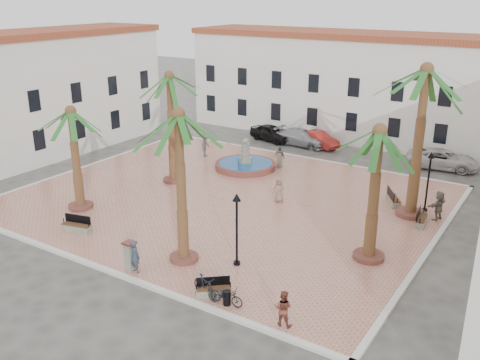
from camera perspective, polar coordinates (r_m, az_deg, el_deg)
The scene contains 36 objects.
ground at distance 35.02m, azimuth -1.38°, elevation -2.17°, with size 120.00×120.00×0.00m, color #56544F.
plaza at distance 34.99m, azimuth -1.38°, elevation -2.06°, with size 26.00×22.00×0.15m, color tan.
kerb_n at distance 44.00m, azimuth 6.69°, elevation 2.41°, with size 26.30×0.30×0.16m, color silver.
kerb_s at distance 27.46m, azimuth -14.53°, elevation -9.11°, with size 26.30×0.30×0.16m, color silver.
kerb_e at distance 30.28m, azimuth 19.60°, elevation -6.85°, with size 0.30×22.30×0.16m, color silver.
kerb_w at distance 43.24m, azimuth -15.80°, elevation 1.47°, with size 0.30×22.30×0.16m, color silver.
building_north at distance 50.99m, azimuth 11.48°, elevation 9.93°, with size 30.40×7.40×9.50m.
building_west at distance 46.67m, azimuth -21.35°, elevation 8.44°, with size 6.40×24.40×10.00m.
fountain at distance 40.70m, azimuth 0.58°, elevation 1.69°, with size 4.61×4.61×2.38m.
palm_nw at distance 36.65m, azimuth -7.52°, elevation 9.70°, with size 4.86×4.86×7.80m.
palm_sw at distance 33.32m, azimuth -17.49°, elevation 5.72°, with size 4.95×4.95×6.47m.
palm_s at distance 25.00m, azimuth -6.52°, elevation 5.18°, with size 4.72×4.72×7.79m.
palm_e at distance 26.02m, azimuth 14.54°, elevation 3.37°, with size 5.18×5.18×7.02m.
palm_ne at distance 31.85m, azimuth 19.12°, elevation 9.39°, with size 5.70×5.70×9.13m.
bench_s at distance 31.52m, azimuth -17.04°, elevation -4.82°, with size 1.82×0.93×0.92m.
bench_se at distance 24.25m, azimuth -2.82°, elevation -11.71°, with size 1.52×1.40×0.84m.
bench_e at distance 32.78m, azimuth 18.75°, elevation -4.08°, with size 0.71×1.71×0.88m.
bench_ne at distance 35.30m, azimuth 16.03°, elevation -2.06°, with size 1.40×1.81×0.95m.
lamppost_s at distance 25.70m, azimuth -0.35°, elevation -3.97°, with size 0.41×0.41×3.77m.
lamppost_e at distance 34.01m, azimuth 19.54°, elevation 0.87°, with size 0.41×0.41×3.79m.
bollard_se at distance 26.51m, azimuth -11.64°, elevation -7.89°, with size 0.56×0.56×1.50m.
bollard_n at distance 40.94m, azimuth 4.25°, elevation 2.25°, with size 0.53×0.53×1.28m.
bollard_e at distance 28.89m, azimuth 13.70°, elevation -5.72°, with size 0.62×0.62×1.45m.
litter_bin at distance 23.55m, azimuth -1.40°, elevation -12.45°, with size 0.34×0.34×0.66m, color black.
cyclist_a at distance 26.28m, azimuth -11.14°, elevation -7.98°, with size 0.60×0.40×1.65m, color #333E51.
bicycle_a at distance 23.52m, azimuth -1.48°, elevation -12.23°, with size 0.56×1.62×0.85m, color black.
cyclist_b at distance 22.13m, azimuth 4.63°, elevation -13.48°, with size 0.75×0.59×1.55m, color brown.
bicycle_b at distance 24.04m, azimuth -3.75°, elevation -11.28°, with size 0.48×1.69×1.01m, color black.
pedestrian_fountain_a at distance 34.20m, azimuth 4.18°, elevation -1.06°, with size 0.78×0.51×1.60m, color #8D7160.
pedestrian_fountain_b at distance 40.98m, azimuth 4.24°, elevation 2.46°, with size 0.93×0.39×1.59m, color #2E3B4F.
pedestrian_north at distance 43.60m, azimuth -3.70°, elevation 3.76°, with size 1.25×0.72×1.94m, color #4C4D51.
pedestrian_east at distance 33.54m, azimuth 20.44°, elevation -2.56°, with size 1.65×0.53×1.78m, color #776A5B.
car_black at distance 48.82m, azimuth 3.39°, elevation 5.03°, with size 1.75×4.34×1.48m, color black.
car_red at distance 47.45m, azimuth 8.33°, elevation 4.35°, with size 1.43×4.09×1.35m, color #AB251E.
car_silver at distance 47.58m, azimuth 6.60°, elevation 4.52°, with size 2.00×4.93×1.43m, color #A3A4AB.
car_white at distance 43.90m, azimuth 20.80°, elevation 2.09°, with size 2.45×5.30×1.47m, color silver.
Camera 1 is at (18.32, -26.87, 12.97)m, focal length 40.00 mm.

